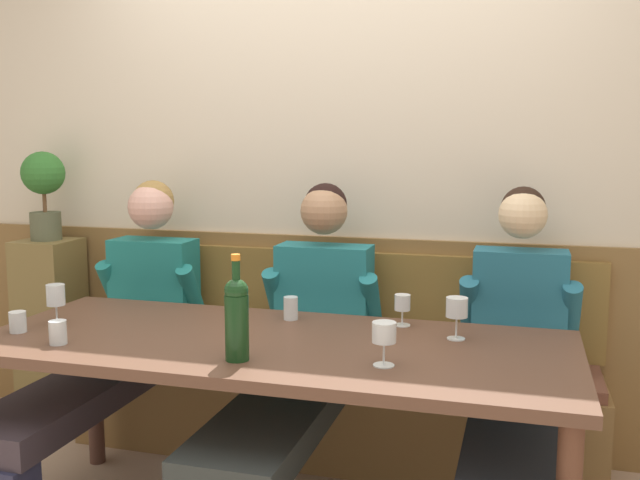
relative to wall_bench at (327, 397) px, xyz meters
The scene contains 17 objects.
room_wall_back 1.15m from the wall_bench, 90.00° to the left, with size 6.80×0.08×2.80m, color beige.
wood_wainscot_panel 0.30m from the wall_bench, 90.00° to the left, with size 6.80×0.03×1.00m, color brown.
wall_bench is the anchor object (origin of this frame).
dining_table 0.83m from the wall_bench, 90.00° to the right, with size 2.12×0.87×0.76m.
person_center_left_seat 1.02m from the wall_bench, 155.49° to the right, with size 0.51×1.34×1.27m.
person_center_right_seat 0.52m from the wall_bench, 91.51° to the right, with size 0.53×1.33×1.27m.
person_left_seat 0.99m from the wall_bench, 26.03° to the right, with size 0.49×1.33×1.27m.
wine_bottle_green_tall 1.17m from the wall_bench, 91.85° to the right, with size 0.08×0.08×0.35m.
wine_glass_by_bottle 0.80m from the wall_bench, 44.94° to the right, with size 0.06×0.06×0.12m.
wine_glass_center_rear 1.02m from the wall_bench, 40.82° to the right, with size 0.08×0.08×0.15m.
wine_glass_center_front 1.17m from the wall_bench, 64.46° to the right, with size 0.08×0.08×0.14m.
wine_glass_mid_right 1.30m from the wall_bench, 138.74° to the right, with size 0.07×0.07×0.16m.
water_tumbler_center 0.68m from the wall_bench, 94.05° to the right, with size 0.06×0.06×0.09m, color silver.
water_tumbler_right 1.32m from the wall_bench, 125.41° to the right, with size 0.06×0.06×0.08m, color silver.
water_tumbler_left 1.40m from the wall_bench, 136.50° to the right, with size 0.06×0.06×0.08m, color silver.
corner_pedestal 1.53m from the wall_bench, behind, with size 0.28×0.28×0.95m, color olive.
potted_plant 1.79m from the wall_bench, behind, with size 0.22×0.22×0.45m.
Camera 1 is at (0.84, -2.23, 1.46)m, focal length 39.89 mm.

